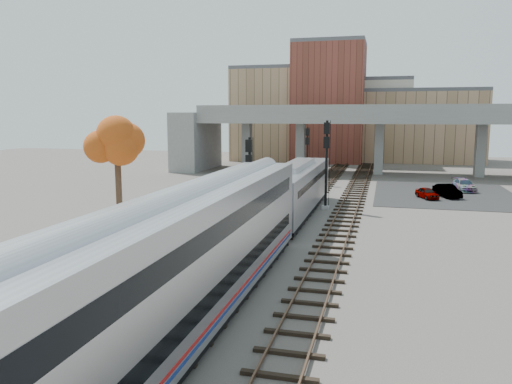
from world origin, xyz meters
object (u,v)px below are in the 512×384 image
at_px(signal_mast_near, 249,187).
at_px(car_b, 447,191).
at_px(coach, 193,257).
at_px(car_a, 427,193).
at_px(locomotive, 297,188).
at_px(signal_mast_far, 307,156).
at_px(tree, 117,142).
at_px(signal_mast_mid, 326,164).
at_px(car_c, 464,185).

distance_m(signal_mast_near, car_b, 24.70).
distance_m(coach, car_a, 35.55).
distance_m(locomotive, car_a, 15.75).
xyz_separation_m(coach, signal_mast_near, (-2.10, 15.74, 0.42)).
xyz_separation_m(signal_mast_far, tree, (-9.05, -27.75, 3.01)).
bearing_deg(tree, car_a, 41.76).
relative_size(signal_mast_mid, car_c, 1.79).
distance_m(coach, signal_mast_mid, 25.96).
distance_m(locomotive, signal_mast_near, 7.24).
bearing_deg(signal_mast_near, tree, -168.81).
distance_m(signal_mast_mid, car_b, 14.74).
height_order(locomotive, coach, coach).
height_order(coach, tree, tree).
bearing_deg(car_a, signal_mast_far, 126.26).
height_order(tree, car_c, tree).
distance_m(signal_mast_mid, signal_mast_far, 16.38).
bearing_deg(locomotive, car_a, 45.31).
height_order(signal_mast_far, car_c, signal_mast_far).
distance_m(coach, signal_mast_far, 41.76).
xyz_separation_m(signal_mast_mid, signal_mast_far, (-4.10, 15.84, -0.65)).
bearing_deg(coach, car_c, 69.12).
bearing_deg(car_b, tree, -159.88).
xyz_separation_m(car_a, car_c, (4.24, 6.25, 0.09)).
relative_size(signal_mast_near, signal_mast_far, 0.99).
bearing_deg(car_b, signal_mast_far, 135.33).
height_order(locomotive, car_a, locomotive).
height_order(coach, signal_mast_far, signal_mast_far).
bearing_deg(signal_mast_mid, car_b, 40.06).
relative_size(coach, car_b, 6.46).
distance_m(signal_mast_mid, car_a, 12.43).
height_order(coach, signal_mast_mid, signal_mast_mid).
height_order(tree, car_a, tree).
xyz_separation_m(locomotive, coach, (-0.00, -22.61, 0.52)).
height_order(signal_mast_mid, car_b, signal_mast_mid).
bearing_deg(signal_mast_far, signal_mast_mid, -75.49).
relative_size(signal_mast_near, tree, 0.78).
height_order(signal_mast_near, signal_mast_mid, signal_mast_mid).
height_order(signal_mast_far, tree, tree).
xyz_separation_m(car_a, car_b, (2.00, 1.38, 0.10)).
bearing_deg(tree, coach, -51.36).
bearing_deg(car_a, car_c, 33.39).
height_order(car_a, car_b, car_b).
xyz_separation_m(signal_mast_near, car_a, (13.11, 17.99, -2.63)).
distance_m(car_a, car_b, 2.43).
bearing_deg(signal_mast_far, car_b, -23.57).
xyz_separation_m(coach, signal_mast_far, (-2.10, 41.70, 0.48)).
height_order(signal_mast_far, car_b, signal_mast_far).
distance_m(signal_mast_near, tree, 9.72).
bearing_deg(signal_mast_far, coach, -87.12).
height_order(signal_mast_far, car_a, signal_mast_far).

